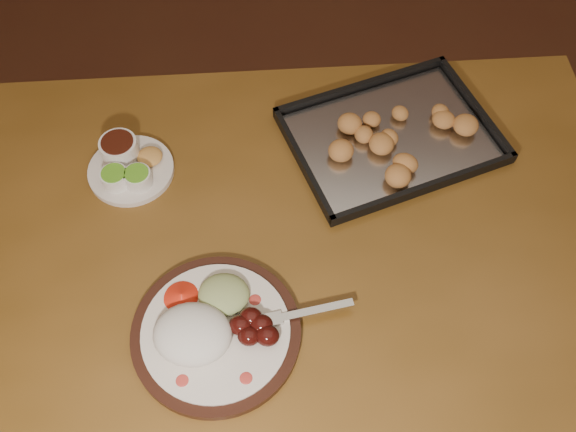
# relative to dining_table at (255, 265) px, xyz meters

# --- Properties ---
(ground) EXTENTS (4.00, 4.00, 0.00)m
(ground) POSITION_rel_dining_table_xyz_m (0.25, 0.23, -0.65)
(ground) COLOR #56311D
(ground) RESTS_ON ground
(dining_table) EXTENTS (1.63, 1.13, 0.75)m
(dining_table) POSITION_rel_dining_table_xyz_m (0.00, 0.00, 0.00)
(dining_table) COLOR brown
(dining_table) RESTS_ON ground
(dinner_plate) EXTENTS (0.38, 0.30, 0.07)m
(dinner_plate) POSITION_rel_dining_table_xyz_m (-0.05, -0.19, 0.12)
(dinner_plate) COLOR black
(dinner_plate) RESTS_ON dining_table
(condiment_saucer) EXTENTS (0.17, 0.17, 0.06)m
(condiment_saucer) POSITION_rel_dining_table_xyz_m (-0.27, 0.14, 0.12)
(condiment_saucer) COLOR silver
(condiment_saucer) RESTS_ON dining_table
(baking_tray) EXTENTS (0.51, 0.47, 0.04)m
(baking_tray) POSITION_rel_dining_table_xyz_m (0.26, 0.28, 0.11)
(baking_tray) COLOR black
(baking_tray) RESTS_ON dining_table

